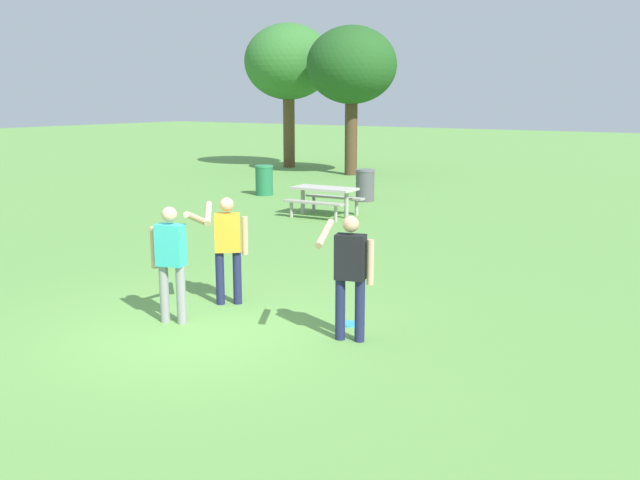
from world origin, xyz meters
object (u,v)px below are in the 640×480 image
at_px(picnic_table_near, 324,195).
at_px(tree_broad_center, 352,66).
at_px(frisbee, 349,324).
at_px(person_bystander, 228,242).
at_px(tree_tall_left, 288,63).
at_px(trash_can_further_along, 365,185).
at_px(trash_can_beside_table, 264,180).
at_px(person_thrower, 350,269).
at_px(person_catcher, 171,255).

xyz_separation_m(picnic_table_near, tree_broad_center, (-4.63, 8.99, 3.71)).
bearing_deg(frisbee, person_bystander, -175.27).
xyz_separation_m(frisbee, tree_broad_center, (-9.88, 16.33, 4.26)).
bearing_deg(frisbee, tree_tall_left, 128.30).
bearing_deg(trash_can_further_along, picnic_table_near, -80.71).
bearing_deg(trash_can_beside_table, picnic_table_near, -31.19).
bearing_deg(trash_can_beside_table, person_thrower, -47.30).
relative_size(picnic_table_near, trash_can_beside_table, 1.86).
bearing_deg(trash_can_further_along, person_bystander, -70.62).
bearing_deg(trash_can_beside_table, person_bystander, -54.39).
height_order(person_thrower, trash_can_beside_table, person_thrower).
bearing_deg(tree_tall_left, picnic_table_near, -49.86).
relative_size(person_catcher, picnic_table_near, 0.92).
distance_m(person_catcher, picnic_table_near, 9.16).
bearing_deg(person_thrower, tree_tall_left, 128.10).
height_order(person_catcher, trash_can_further_along, person_catcher).
xyz_separation_m(picnic_table_near, trash_can_further_along, (-0.49, 2.99, -0.08)).
bearing_deg(tree_broad_center, trash_can_beside_table, -83.18).
bearing_deg(picnic_table_near, person_bystander, -66.89).
bearing_deg(frisbee, person_thrower, -58.61).
bearing_deg(person_thrower, frisbee, 121.39).
xyz_separation_m(person_catcher, trash_can_beside_table, (-6.97, 10.92, -0.48)).
relative_size(person_bystander, tree_tall_left, 0.26).
xyz_separation_m(person_bystander, trash_can_beside_table, (-7.04, 9.82, -0.48)).
bearing_deg(trash_can_further_along, tree_broad_center, 124.60).
relative_size(person_bystander, picnic_table_near, 0.92).
bearing_deg(tree_broad_center, picnic_table_near, -62.75).
bearing_deg(tree_tall_left, person_bystander, -56.32).
xyz_separation_m(person_thrower, tree_tall_left, (-14.15, 18.04, 3.59)).
height_order(person_catcher, tree_tall_left, tree_tall_left).
distance_m(person_bystander, tree_broad_center, 18.56).
height_order(tree_tall_left, tree_broad_center, tree_tall_left).
bearing_deg(tree_tall_left, frisbee, -51.70).
height_order(person_catcher, picnic_table_near, person_catcher).
distance_m(trash_can_further_along, tree_broad_center, 8.22).
height_order(person_catcher, person_bystander, same).
distance_m(person_thrower, trash_can_beside_table, 13.89).
height_order(person_bystander, trash_can_beside_table, person_bystander).
height_order(person_thrower, tree_tall_left, tree_tall_left).
relative_size(person_bystander, frisbee, 6.74).
bearing_deg(person_bystander, picnic_table_near, 113.11).
relative_size(person_catcher, tree_broad_center, 0.28).
xyz_separation_m(person_catcher, trash_can_further_along, (-3.63, 11.59, -0.48)).
distance_m(person_catcher, frisbee, 2.63).
xyz_separation_m(person_thrower, person_catcher, (-2.44, -0.72, 0.00)).
bearing_deg(frisbee, trash_can_beside_table, 133.24).
distance_m(picnic_table_near, tree_tall_left, 13.88).
xyz_separation_m(picnic_table_near, tree_tall_left, (-8.57, 10.16, 3.99)).
distance_m(frisbee, trash_can_beside_table, 13.26).
bearing_deg(tree_broad_center, person_thrower, -58.82).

